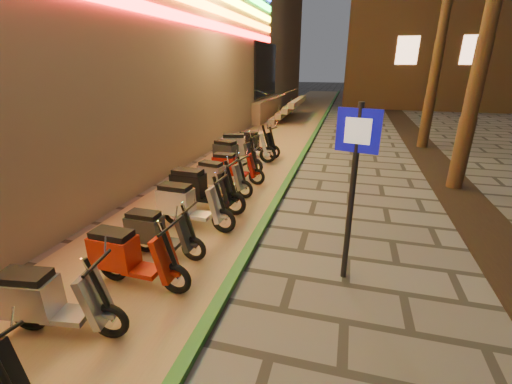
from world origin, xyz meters
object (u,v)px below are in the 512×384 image
(scooter_10, at_px, (232,167))
(scooter_13, at_px, (255,143))
(scooter_4, at_px, (48,300))
(scooter_8, at_px, (199,188))
(scooter_5, at_px, (129,256))
(scooter_9, at_px, (219,177))
(scooter_7, at_px, (187,204))
(scooter_12, at_px, (242,147))
(pedestrian_sign, at_px, (354,171))
(scooter_6, at_px, (156,232))
(scooter_11, at_px, (232,154))

(scooter_10, bearing_deg, scooter_13, 94.81)
(scooter_4, bearing_deg, scooter_8, 78.48)
(scooter_5, height_order, scooter_9, scooter_5)
(scooter_5, distance_m, scooter_7, 2.04)
(scooter_8, height_order, scooter_13, scooter_8)
(scooter_8, distance_m, scooter_12, 4.12)
(pedestrian_sign, distance_m, scooter_8, 3.98)
(scooter_10, distance_m, scooter_13, 3.02)
(scooter_5, bearing_deg, scooter_13, 93.57)
(scooter_12, bearing_deg, scooter_4, -104.97)
(scooter_6, distance_m, scooter_12, 6.14)
(scooter_4, height_order, scooter_8, scooter_8)
(scooter_10, bearing_deg, scooter_6, -88.26)
(scooter_10, relative_size, scooter_12, 0.83)
(scooter_8, relative_size, scooter_9, 1.16)
(scooter_5, relative_size, scooter_10, 1.07)
(scooter_6, relative_size, scooter_10, 0.97)
(scooter_4, relative_size, scooter_13, 1.00)
(scooter_7, distance_m, scooter_13, 5.98)
(scooter_6, xyz_separation_m, scooter_12, (-0.34, 6.13, 0.11))
(scooter_9, distance_m, scooter_12, 3.00)
(scooter_12, bearing_deg, scooter_10, -95.82)
(pedestrian_sign, relative_size, scooter_9, 1.77)
(scooter_7, bearing_deg, pedestrian_sign, -13.99)
(scooter_6, xyz_separation_m, scooter_10, (-0.00, 4.11, 0.01))
(scooter_4, distance_m, scooter_11, 7.22)
(scooter_12, bearing_deg, scooter_7, -100.97)
(pedestrian_sign, distance_m, scooter_7, 3.56)
(scooter_9, bearing_deg, scooter_4, -82.77)
(scooter_4, xyz_separation_m, scooter_11, (-0.07, 7.22, 0.04))
(scooter_5, distance_m, scooter_13, 8.02)
(scooter_9, bearing_deg, scooter_11, 109.17)
(scooter_9, bearing_deg, scooter_6, -79.31)
(scooter_12, bearing_deg, scooter_13, 64.75)
(pedestrian_sign, bearing_deg, scooter_12, 134.92)
(scooter_9, relative_size, scooter_11, 0.90)
(scooter_5, bearing_deg, scooter_6, 95.68)
(scooter_10, distance_m, scooter_11, 1.13)
(pedestrian_sign, xyz_separation_m, scooter_8, (-3.30, 1.84, -1.23))
(scooter_7, xyz_separation_m, scooter_13, (-0.21, 5.97, -0.02))
(scooter_5, xyz_separation_m, scooter_11, (-0.42, 6.07, 0.03))
(scooter_4, relative_size, scooter_6, 1.09)
(scooter_5, relative_size, scooter_13, 1.01)
(scooter_9, height_order, scooter_11, scooter_11)
(scooter_7, bearing_deg, scooter_4, -92.82)
(scooter_7, distance_m, scooter_10, 2.96)
(scooter_8, relative_size, scooter_10, 1.17)
(scooter_5, relative_size, scooter_9, 1.05)
(scooter_5, relative_size, scooter_8, 0.91)
(scooter_8, height_order, scooter_10, scooter_8)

